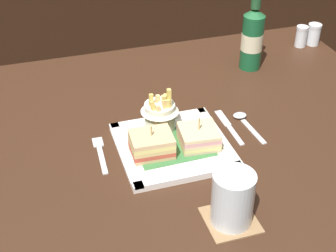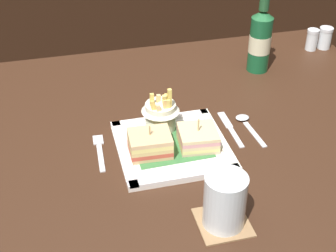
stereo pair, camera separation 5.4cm
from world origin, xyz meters
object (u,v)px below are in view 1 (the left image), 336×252
(fork, at_px, (100,153))
(beer_bottle, at_px, (252,37))
(dining_table, at_px, (163,167))
(fries_cup, at_px, (160,113))
(salt_shaker, at_px, (301,37))
(sandwich_half_left, at_px, (152,144))
(square_plate, at_px, (174,146))
(sandwich_half_right, at_px, (199,137))
(water_glass, at_px, (232,201))
(spoon, at_px, (243,120))
(knife, at_px, (228,125))
(pepper_shaker, at_px, (314,36))

(fork, bearing_deg, beer_bottle, 29.25)
(dining_table, distance_m, fries_cup, 0.17)
(beer_bottle, height_order, salt_shaker, beer_bottle)
(dining_table, bearing_deg, sandwich_half_left, -120.79)
(sandwich_half_left, xyz_separation_m, fries_cup, (0.05, 0.08, 0.02))
(fork, bearing_deg, dining_table, 14.64)
(square_plate, bearing_deg, sandwich_half_right, -13.05)
(beer_bottle, relative_size, water_glass, 2.29)
(spoon, xyz_separation_m, salt_shaker, (0.36, 0.35, 0.03))
(spoon, bearing_deg, fries_cup, 176.20)
(beer_bottle, bearing_deg, water_glass, -118.39)
(knife, distance_m, salt_shaker, 0.54)
(square_plate, height_order, beer_bottle, beer_bottle)
(fries_cup, xyz_separation_m, beer_bottle, (0.36, 0.25, 0.04))
(water_glass, height_order, salt_shaker, water_glass)
(spoon, bearing_deg, dining_table, 174.65)
(fork, bearing_deg, spoon, 3.59)
(fries_cup, xyz_separation_m, salt_shaker, (0.58, 0.34, -0.03))
(square_plate, relative_size, water_glass, 2.23)
(dining_table, relative_size, water_glass, 11.82)
(fries_cup, height_order, fork, fries_cup)
(knife, bearing_deg, sandwich_half_left, -164.06)
(dining_table, relative_size, spoon, 9.42)
(sandwich_half_right, relative_size, pepper_shaker, 1.36)
(square_plate, xyz_separation_m, sandwich_half_right, (0.06, -0.01, 0.02))
(sandwich_half_right, distance_m, fork, 0.23)
(sandwich_half_left, height_order, pepper_shaker, sandwich_half_left)
(water_glass, bearing_deg, sandwich_half_right, 84.72)
(sandwich_half_left, distance_m, pepper_shaker, 0.79)
(sandwich_half_right, distance_m, salt_shaker, 0.66)
(square_plate, distance_m, pepper_shaker, 0.74)
(salt_shaker, bearing_deg, knife, -138.70)
(sandwich_half_left, bearing_deg, spoon, 15.00)
(sandwich_half_right, distance_m, beer_bottle, 0.45)
(fork, relative_size, pepper_shaker, 1.96)
(water_glass, xyz_separation_m, knife, (0.13, 0.30, -0.05))
(dining_table, xyz_separation_m, salt_shaker, (0.57, 0.33, 0.14))
(square_plate, bearing_deg, dining_table, 92.51)
(beer_bottle, xyz_separation_m, pepper_shaker, (0.27, 0.09, -0.07))
(spoon, bearing_deg, pepper_shaker, 40.58)
(sandwich_half_left, bearing_deg, sandwich_half_right, -0.00)
(fork, height_order, pepper_shaker, pepper_shaker)
(pepper_shaker, bearing_deg, sandwich_half_right, -142.97)
(sandwich_half_left, distance_m, spoon, 0.27)
(fries_cup, relative_size, salt_shaker, 1.70)
(water_glass, height_order, fork, water_glass)
(sandwich_half_left, height_order, fries_cup, fries_cup)
(pepper_shaker, bearing_deg, sandwich_half_left, -147.92)
(square_plate, distance_m, fork, 0.17)
(dining_table, bearing_deg, water_glass, -83.51)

